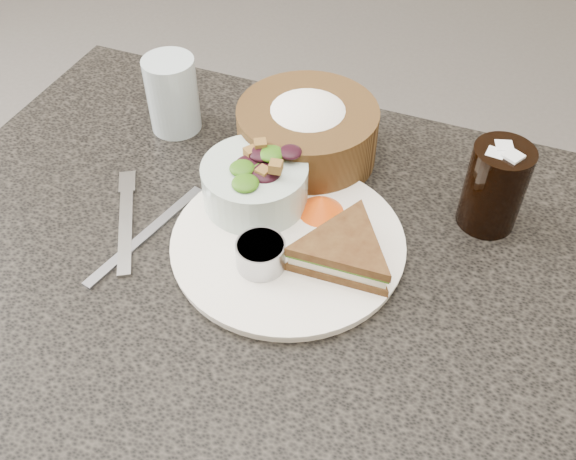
# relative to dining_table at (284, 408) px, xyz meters

# --- Properties ---
(dining_table) EXTENTS (1.00, 0.70, 0.75)m
(dining_table) POSITION_rel_dining_table_xyz_m (0.00, 0.00, 0.00)
(dining_table) COLOR black
(dining_table) RESTS_ON floor
(dinner_plate) EXTENTS (0.29, 0.29, 0.01)m
(dinner_plate) POSITION_rel_dining_table_xyz_m (-0.00, 0.02, 0.38)
(dinner_plate) COLOR white
(dinner_plate) RESTS_ON dining_table
(sandwich) EXTENTS (0.15, 0.15, 0.04)m
(sandwich) POSITION_rel_dining_table_xyz_m (0.07, 0.01, 0.41)
(sandwich) COLOR brown
(sandwich) RESTS_ON dinner_plate
(salad_bowl) EXTENTS (0.16, 0.16, 0.08)m
(salad_bowl) POSITION_rel_dining_table_xyz_m (-0.07, 0.07, 0.43)
(salad_bowl) COLOR #ADC5BC
(salad_bowl) RESTS_ON dinner_plate
(dressing_ramekin) EXTENTS (0.07, 0.07, 0.04)m
(dressing_ramekin) POSITION_rel_dining_table_xyz_m (-0.02, -0.03, 0.41)
(dressing_ramekin) COLOR #9A9CA1
(dressing_ramekin) RESTS_ON dinner_plate
(orange_wedge) EXTENTS (0.08, 0.08, 0.03)m
(orange_wedge) POSITION_rel_dining_table_xyz_m (0.02, 0.08, 0.40)
(orange_wedge) COLOR #F1500D
(orange_wedge) RESTS_ON dinner_plate
(fork) EXTENTS (0.10, 0.16, 0.00)m
(fork) POSITION_rel_dining_table_xyz_m (-0.21, -0.02, 0.38)
(fork) COLOR #9C9C9D
(fork) RESTS_ON dining_table
(knife) EXTENTS (0.06, 0.21, 0.00)m
(knife) POSITION_rel_dining_table_xyz_m (-0.18, -0.03, 0.38)
(knife) COLOR #969AA5
(knife) RESTS_ON dining_table
(bread_basket) EXTENTS (0.26, 0.26, 0.11)m
(bread_basket) POSITION_rel_dining_table_xyz_m (-0.04, 0.20, 0.43)
(bread_basket) COLOR brown
(bread_basket) RESTS_ON dining_table
(cola_glass) EXTENTS (0.08, 0.08, 0.13)m
(cola_glass) POSITION_rel_dining_table_xyz_m (0.22, 0.16, 0.44)
(cola_glass) COLOR black
(cola_glass) RESTS_ON dining_table
(water_glass) EXTENTS (0.08, 0.08, 0.11)m
(water_glass) POSITION_rel_dining_table_xyz_m (-0.25, 0.19, 0.43)
(water_glass) COLOR #A8BBC3
(water_glass) RESTS_ON dining_table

